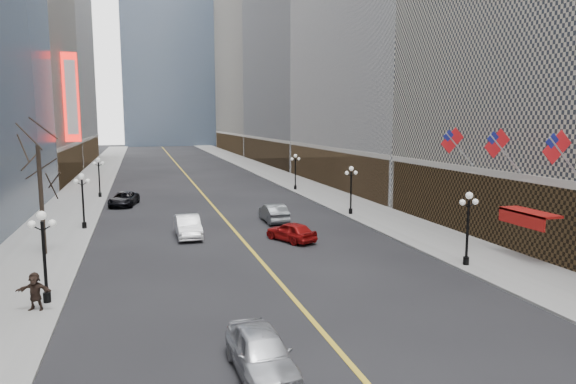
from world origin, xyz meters
TOP-DOWN VIEW (x-y plane):
  - sidewalk_east at (14.00, 70.00)m, footprint 6.00×230.00m
  - sidewalk_west at (-14.00, 70.00)m, footprint 6.00×230.00m
  - lane_line at (0.00, 80.00)m, footprint 0.25×200.00m
  - bldg_east_c at (29.88, 106.00)m, footprint 26.60×40.60m
  - bldg_east_d at (29.90, 149.00)m, footprint 26.60×46.60m
  - streetlamp_east_1 at (11.80, 30.00)m, footprint 1.26×0.44m
  - streetlamp_east_2 at (11.80, 48.00)m, footprint 1.26×0.44m
  - streetlamp_east_3 at (11.80, 66.00)m, footprint 1.26×0.44m
  - streetlamp_west_1 at (-11.80, 30.00)m, footprint 1.26×0.44m
  - streetlamp_west_2 at (-11.80, 48.00)m, footprint 1.26×0.44m
  - streetlamp_west_3 at (-11.80, 66.00)m, footprint 1.26×0.44m
  - flag_3 at (15.31, 27.00)m, footprint 2.87×0.12m
  - flag_4 at (15.31, 32.00)m, footprint 2.87×0.12m
  - flag_5 at (15.31, 37.00)m, footprint 2.87×0.12m
  - awning_c at (16.11, 30.00)m, footprint 1.40×4.00m
  - theatre_marquee at (-15.88, 80.00)m, footprint 2.00×0.55m
  - tree_west_far at (-13.50, 40.00)m, footprint 3.60×3.60m
  - car_nb_near at (-3.33, 20.43)m, footprint 2.10×4.87m
  - car_nb_mid at (-3.84, 43.07)m, footprint 1.80×5.06m
  - car_nb_far at (-9.00, 59.69)m, footprint 3.42×5.58m
  - car_sb_mid at (3.41, 39.51)m, footprint 3.40×4.66m
  - car_sb_far at (3.98, 46.90)m, footprint 1.74×4.94m
  - ped_west_far at (-12.13, 29.06)m, footprint 1.74×0.97m

SIDE VIEW (x-z plane):
  - lane_line at x=0.00m, z-range 0.00..0.02m
  - sidewalk_east at x=14.00m, z-range 0.00..0.15m
  - sidewalk_west at x=-14.00m, z-range 0.00..0.15m
  - car_nb_far at x=-9.00m, z-range 0.00..1.45m
  - car_sb_mid at x=3.41m, z-range 0.00..1.48m
  - car_sb_far at x=3.98m, z-range 0.00..1.63m
  - car_nb_near at x=-3.33m, z-range 0.00..1.64m
  - car_nb_mid at x=-3.84m, z-range 0.00..1.66m
  - ped_west_far at x=-12.13m, z-range 0.15..1.96m
  - streetlamp_east_1 at x=11.80m, z-range 0.64..5.16m
  - streetlamp_east_2 at x=11.80m, z-range 0.64..5.16m
  - streetlamp_east_3 at x=11.80m, z-range 0.64..5.16m
  - streetlamp_west_1 at x=-11.80m, z-range 0.64..5.16m
  - streetlamp_west_2 at x=-11.80m, z-range 0.64..5.16m
  - streetlamp_west_3 at x=-11.80m, z-range 0.64..5.16m
  - awning_c at x=16.11m, z-range 2.62..3.54m
  - tree_west_far at x=-13.50m, z-range 2.28..10.20m
  - flag_3 at x=15.31m, z-range 5.85..8.72m
  - flag_4 at x=15.31m, z-range 5.85..8.72m
  - flag_5 at x=15.31m, z-range 5.85..8.72m
  - theatre_marquee at x=-15.88m, z-range 6.00..18.00m
  - bldg_east_c at x=29.88m, z-range -0.22..48.58m
  - bldg_east_d at x=29.90m, z-range -0.23..62.57m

